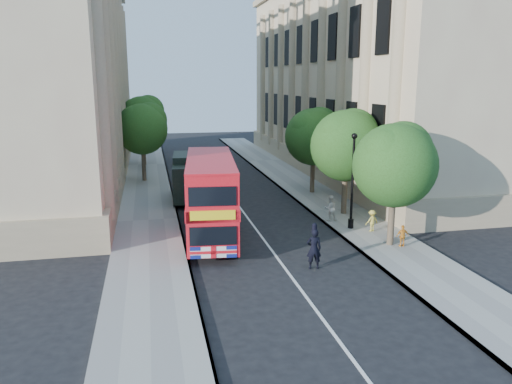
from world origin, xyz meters
TOP-DOWN VIEW (x-y plane):
  - ground at (0.00, 0.00)m, footprint 120.00×120.00m
  - pavement_right at (5.75, 10.00)m, footprint 3.50×80.00m
  - pavement_left at (-5.75, 10.00)m, footprint 3.50×80.00m
  - building_right at (13.80, 24.00)m, footprint 12.00×38.00m
  - building_left at (-13.80, 24.00)m, footprint 12.00×38.00m
  - tree_right_near at (5.84, 3.03)m, footprint 4.00×4.00m
  - tree_right_mid at (5.84, 9.03)m, footprint 4.20×4.20m
  - tree_right_far at (5.84, 15.03)m, footprint 4.00×4.00m
  - tree_left_far at (-5.96, 22.03)m, footprint 4.00×4.00m
  - tree_left_back at (-5.96, 30.03)m, footprint 4.20×4.20m
  - lamp_post at (5.00, 6.00)m, footprint 0.32×0.32m
  - double_decker_bus at (-2.55, 6.40)m, footprint 3.19×8.96m
  - box_van at (-2.91, 14.73)m, footprint 2.61×5.53m
  - police_constable at (1.20, 1.00)m, footprint 0.70×0.50m
  - woman_pedestrian at (4.40, 7.59)m, footprint 0.76×0.62m
  - child_a at (6.22, 2.57)m, footprint 0.64×0.30m
  - child_b at (5.85, 5.22)m, footprint 0.81×0.56m

SIDE VIEW (x-z plane):
  - ground at x=0.00m, z-range 0.00..0.00m
  - pavement_right at x=5.75m, z-range 0.00..0.12m
  - pavement_left at x=-5.75m, z-range 0.00..0.12m
  - child_a at x=6.22m, z-range 0.12..1.18m
  - child_b at x=5.85m, z-range 0.12..1.27m
  - woman_pedestrian at x=4.40m, z-range 0.12..1.61m
  - police_constable at x=1.20m, z-range 0.00..1.78m
  - box_van at x=-2.91m, z-range -0.03..3.04m
  - double_decker_bus at x=-2.55m, z-range 0.21..4.27m
  - lamp_post at x=5.00m, z-range -0.07..5.09m
  - tree_right_near at x=5.84m, z-range 1.21..7.29m
  - tree_right_far at x=5.84m, z-range 1.24..7.39m
  - tree_left_far at x=-5.96m, z-range 1.30..7.59m
  - tree_right_mid at x=5.84m, z-range 1.26..7.63m
  - tree_left_back at x=-5.96m, z-range 1.38..8.03m
  - building_right at x=13.80m, z-range 0.00..18.00m
  - building_left at x=-13.80m, z-range 0.00..18.00m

